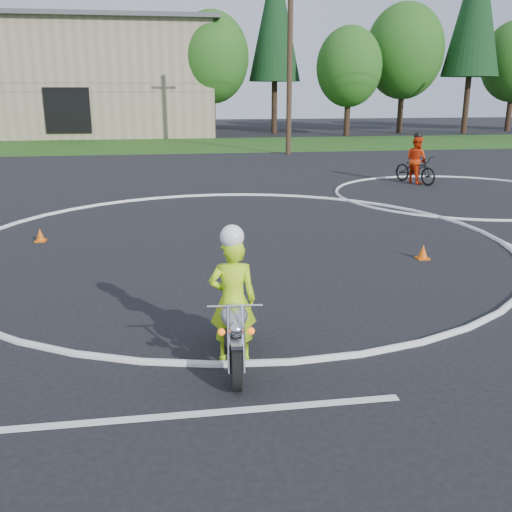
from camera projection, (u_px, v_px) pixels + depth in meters
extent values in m
plane|color=black|center=(255.00, 286.00, 10.01)|extent=(120.00, 120.00, 0.00)
cube|color=#1E4714|center=(190.00, 145.00, 35.63)|extent=(120.00, 10.00, 0.02)
torus|color=silver|center=(235.00, 242.00, 12.85)|extent=(12.12, 12.12, 0.12)
torus|color=silver|center=(458.00, 194.00, 18.76)|extent=(8.10, 8.10, 0.10)
cube|color=silver|center=(22.00, 428.00, 5.77)|extent=(8.00, 0.12, 0.01)
cylinder|color=black|center=(236.00, 367.00, 6.48)|extent=(0.15, 0.55, 0.55)
cylinder|color=black|center=(232.00, 323.00, 7.70)|extent=(0.15, 0.55, 0.55)
cube|color=black|center=(234.00, 335.00, 7.11)|extent=(0.29, 0.52, 0.27)
ellipsoid|color=#B6B6BB|center=(234.00, 315.00, 6.84)|extent=(0.37, 0.60, 0.25)
cube|color=black|center=(233.00, 304.00, 7.28)|extent=(0.28, 0.56, 0.09)
cylinder|color=#BDBCC2|center=(229.00, 339.00, 6.45)|extent=(0.06, 0.33, 0.73)
cylinder|color=white|center=(243.00, 339.00, 6.47)|extent=(0.06, 0.33, 0.73)
cube|color=silver|center=(236.00, 344.00, 6.38)|extent=(0.14, 0.21, 0.05)
cylinder|color=white|center=(235.00, 306.00, 6.51)|extent=(0.64, 0.08, 0.03)
sphere|color=silver|center=(236.00, 330.00, 6.25)|extent=(0.16, 0.16, 0.16)
sphere|color=#E1590B|center=(221.00, 332.00, 6.26)|extent=(0.08, 0.08, 0.08)
sphere|color=#FF580C|center=(251.00, 331.00, 6.29)|extent=(0.08, 0.08, 0.08)
cylinder|color=silver|center=(244.00, 330.00, 7.49)|extent=(0.13, 0.73, 0.07)
imported|color=#B8ED19|center=(233.00, 301.00, 7.03)|extent=(0.61, 0.43, 1.61)
sphere|color=white|center=(232.00, 237.00, 6.76)|extent=(0.29, 0.29, 0.29)
imported|color=black|center=(416.00, 169.00, 20.92)|extent=(1.36, 2.06, 1.02)
imported|color=red|center=(416.00, 160.00, 20.82)|extent=(0.91, 1.01, 1.71)
sphere|color=black|center=(418.00, 136.00, 20.58)|extent=(0.30, 0.30, 0.30)
cone|color=#DE560B|center=(423.00, 252.00, 11.56)|extent=(0.22, 0.22, 0.30)
cube|color=#DE560B|center=(422.00, 258.00, 11.60)|extent=(0.24, 0.24, 0.03)
cone|color=#DE560B|center=(40.00, 235.00, 12.91)|extent=(0.22, 0.22, 0.30)
cube|color=#DE560B|center=(41.00, 241.00, 12.94)|extent=(0.24, 0.24, 0.03)
cube|color=black|center=(68.00, 110.00, 38.55)|extent=(3.00, 0.16, 3.00)
cylinder|color=#382619|center=(213.00, 114.00, 42.11)|extent=(0.44, 0.44, 3.24)
ellipsoid|color=#1E5116|center=(212.00, 57.00, 41.00)|extent=(5.40, 5.40, 6.48)
cylinder|color=#382619|center=(274.00, 108.00, 44.64)|extent=(0.44, 0.44, 3.96)
cone|color=black|center=(275.00, 16.00, 42.78)|extent=(3.96, 3.96, 9.35)
cylinder|color=#382619|center=(347.00, 116.00, 42.67)|extent=(0.44, 0.44, 2.88)
ellipsoid|color=#1E5116|center=(349.00, 67.00, 41.69)|extent=(4.80, 4.80, 5.76)
cylinder|color=#382619|center=(400.00, 110.00, 45.20)|extent=(0.44, 0.44, 3.60)
ellipsoid|color=#1E5116|center=(404.00, 51.00, 43.97)|extent=(6.00, 6.00, 7.20)
cylinder|color=#382619|center=(466.00, 105.00, 44.88)|extent=(0.44, 0.44, 4.32)
cone|color=black|center=(476.00, 6.00, 42.85)|extent=(4.32, 4.32, 10.20)
cylinder|color=#382619|center=(509.00, 111.00, 47.65)|extent=(0.44, 0.44, 3.24)
cylinder|color=#382619|center=(158.00, 116.00, 42.53)|extent=(0.44, 0.44, 2.88)
ellipsoid|color=#1E5116|center=(156.00, 67.00, 41.54)|extent=(4.80, 4.80, 5.76)
cylinder|color=#473321|center=(290.00, 56.00, 29.27)|extent=(0.28, 0.28, 10.00)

